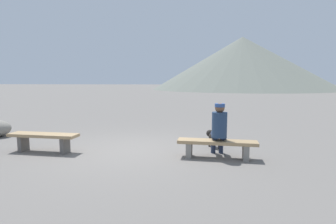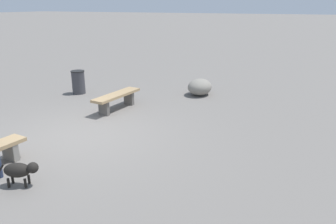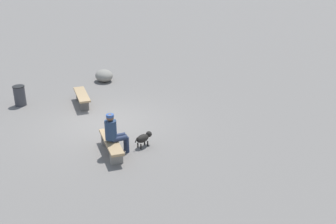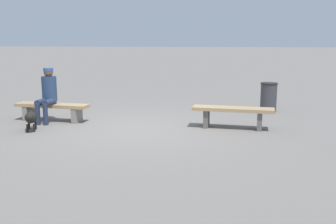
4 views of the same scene
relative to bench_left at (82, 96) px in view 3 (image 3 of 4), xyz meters
The scene contains 7 objects.
ground 2.16m from the bench_left, ahead, with size 210.00×210.00×0.06m, color slate.
bench_left is the anchor object (origin of this frame).
bench_right 4.27m from the bench_left, ahead, with size 1.84×0.53×0.42m.
seated_person 4.33m from the bench_left, ahead, with size 0.34×0.68×1.28m.
dog 4.35m from the bench_left, 11.82° to the left, with size 0.40×0.65×0.43m.
trash_bin 2.40m from the bench_left, 114.16° to the right, with size 0.46×0.46×0.79m.
boulder 3.02m from the bench_left, 147.67° to the left, with size 0.78×0.96×0.54m, color gray.
Camera 3 is at (12.38, -3.35, 5.64)m, focal length 42.37 mm.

